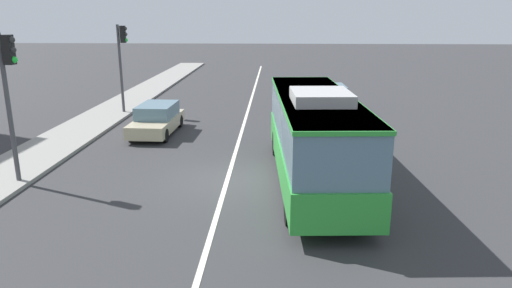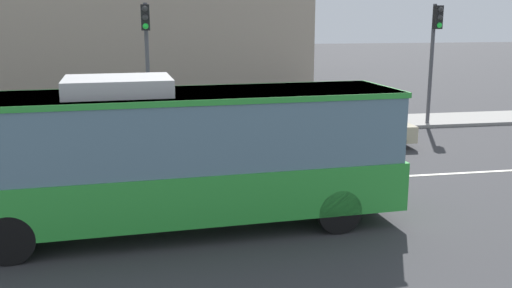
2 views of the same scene
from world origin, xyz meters
name	(u,v)px [view 1 (image 1 of 2)]	position (x,y,z in m)	size (l,w,h in m)	color
ground_plane	(227,180)	(0.00, 0.00, 0.00)	(160.00, 160.00, 0.00)	#333335
sidewalk_kerb	(3,175)	(0.00, 8.26, 0.07)	(80.00, 2.81, 0.14)	gray
lane_centre_line	(227,180)	(0.00, 0.00, 0.01)	(76.00, 0.16, 0.01)	silver
transit_bus	(314,133)	(-0.11, -3.06, 1.81)	(10.13, 3.08, 3.46)	green
sedan_blue	(331,96)	(13.71, -5.21, 0.72)	(4.56, 1.96, 1.46)	#1E3899
sedan_beige	(157,119)	(6.64, 4.18, 0.72)	(4.55, 1.94, 1.46)	#C6B793
traffic_light_near_corner	(122,54)	(11.27, 7.21, 3.56)	(0.34, 0.62, 5.20)	#47474C
traffic_light_mid_block	(9,83)	(-0.68, 7.14, 3.56)	(0.33, 0.62, 5.20)	#47474C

